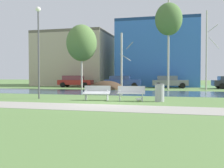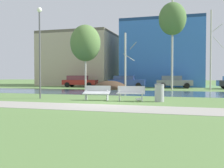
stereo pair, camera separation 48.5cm
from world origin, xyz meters
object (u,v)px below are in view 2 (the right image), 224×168
at_px(streetlamp, 40,39).
at_px(trash_bin, 159,93).
at_px(bench_right, 131,93).
at_px(parked_hatch_third_grey, 174,82).
at_px(bench_left, 97,92).
at_px(seagull, 139,99).
at_px(parked_van_nearest_red, 79,81).
at_px(parked_sedan_second_blue, 126,81).

bearing_deg(streetlamp, trash_bin, 0.15).
xyz_separation_m(bench_right, parked_hatch_third_grey, (1.53, 16.67, 0.30)).
height_order(bench_left, seagull, bench_left).
distance_m(bench_left, trash_bin, 3.71).
bearing_deg(seagull, parked_van_nearest_red, 123.32).
relative_size(bench_right, trash_bin, 1.64).
bearing_deg(parked_hatch_third_grey, bench_left, -102.26).
relative_size(bench_left, parked_hatch_third_grey, 0.39).
relative_size(parked_sedan_second_blue, parked_hatch_third_grey, 1.06).
height_order(trash_bin, streetlamp, streetlamp).
xyz_separation_m(bench_left, bench_right, (2.09, 0.00, 0.00)).
height_order(seagull, streetlamp, streetlamp).
bearing_deg(parked_sedan_second_blue, parked_hatch_third_grey, 5.32).
height_order(bench_right, parked_van_nearest_red, parked_van_nearest_red).
xyz_separation_m(streetlamp, parked_hatch_third_grey, (7.54, 16.57, -3.09)).
xyz_separation_m(bench_right, streetlamp, (-6.00, 0.10, 3.38)).
bearing_deg(parked_hatch_third_grey, bench_right, -95.26).
bearing_deg(bench_right, parked_sedan_second_blue, 103.94).
bearing_deg(bench_left, bench_right, 0.00).
bearing_deg(parked_sedan_second_blue, parked_van_nearest_red, -178.78).
bearing_deg(bench_right, trash_bin, 4.18).
bearing_deg(bench_left, parked_van_nearest_red, 116.63).
xyz_separation_m(bench_right, trash_bin, (1.62, 0.12, 0.05)).
relative_size(bench_left, parked_van_nearest_red, 0.37).
distance_m(bench_right, streetlamp, 6.89).
bearing_deg(trash_bin, parked_sedan_second_blue, 109.34).
relative_size(seagull, parked_van_nearest_red, 0.10).
height_order(bench_left, streetlamp, streetlamp).
relative_size(streetlamp, parked_hatch_third_grey, 1.38).
height_order(bench_right, seagull, bench_right).
bearing_deg(bench_right, parked_hatch_third_grey, 84.74).
xyz_separation_m(parked_sedan_second_blue, parked_hatch_third_grey, (5.54, 0.52, -0.00)).
relative_size(seagull, parked_hatch_third_grey, 0.10).
relative_size(trash_bin, parked_van_nearest_red, 0.23).
distance_m(seagull, parked_hatch_third_grey, 16.84).
distance_m(bench_left, parked_sedan_second_blue, 16.27).
height_order(trash_bin, seagull, trash_bin).
distance_m(bench_right, parked_hatch_third_grey, 16.75).
relative_size(bench_right, parked_hatch_third_grey, 0.39).
xyz_separation_m(trash_bin, parked_hatch_third_grey, (-0.08, 16.55, 0.25)).
distance_m(bench_left, bench_right, 2.09).
bearing_deg(parked_van_nearest_red, parked_hatch_third_grey, 3.17).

